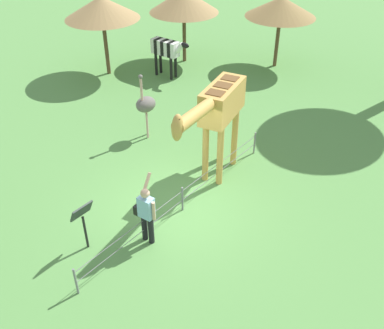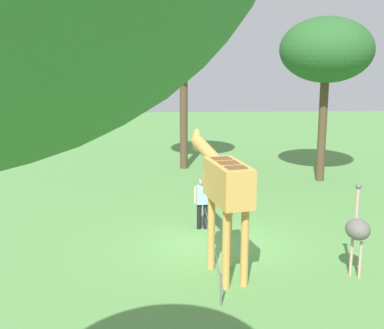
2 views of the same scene
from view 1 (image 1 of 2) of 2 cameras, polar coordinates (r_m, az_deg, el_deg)
The scene contains 10 objects.
ground_plane at distance 11.94m, azimuth -2.13°, elevation -5.37°, with size 60.00×60.00×0.00m, color #568E47.
giraffe at distance 11.85m, azimuth 3.36°, elevation 7.02°, with size 3.65×1.29×3.19m.
visitor at distance 10.43m, azimuth -5.91°, elevation -6.10°, with size 0.56×0.58×1.76m.
zebra at distance 18.77m, azimuth -3.29°, elevation 14.54°, with size 0.51×1.82×1.66m.
ostrich at distance 14.37m, azimuth -5.99°, elevation 7.70°, with size 0.70×0.56×2.25m.
shade_hut_near at distance 19.95m, azimuth -1.05°, elevation 20.35°, with size 2.99×2.99×3.15m.
shade_hut_far at distance 19.77m, azimuth 11.41°, elevation 19.29°, with size 2.96×2.96×2.98m.
shade_hut_aside at distance 18.90m, azimuth -11.57°, elevation 19.19°, with size 3.02×3.02×3.22m.
info_sign at distance 10.48m, azimuth -13.92°, elevation -6.60°, with size 0.56×0.21×1.32m.
wire_fence at distance 11.56m, azimuth -1.24°, elevation -4.34°, with size 7.05×0.05×0.75m.
Camera 1 is at (6.78, 6.05, 7.75)m, focal length 41.38 mm.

